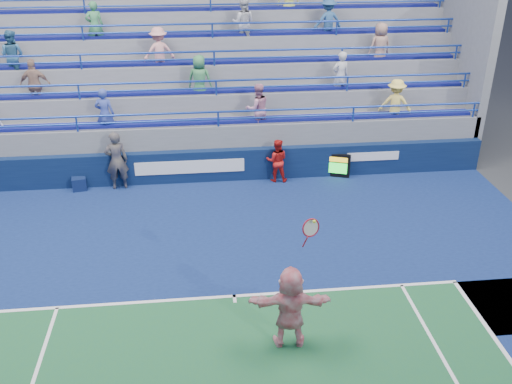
{
  "coord_description": "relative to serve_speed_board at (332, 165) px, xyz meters",
  "views": [
    {
      "loc": [
        -0.66,
        -10.97,
        8.31
      ],
      "look_at": [
        0.79,
        2.5,
        1.5
      ],
      "focal_mm": 40.0,
      "sensor_mm": 36.0,
      "label": 1
    }
  ],
  "objects": [
    {
      "name": "ground",
      "position": [
        -3.82,
        -6.39,
        -0.42
      ],
      "size": [
        120.0,
        120.0,
        0.0
      ],
      "primitive_type": "plane",
      "color": "#333538"
    },
    {
      "name": "ball_girl",
      "position": [
        -1.93,
        -0.15,
        0.32
      ],
      "size": [
        0.79,
        0.65,
        1.48
      ],
      "primitive_type": "imported",
      "rotation": [
        0.0,
        0.0,
        3.01
      ],
      "color": "red",
      "rests_on": "ground"
    },
    {
      "name": "serve_speed_board",
      "position": [
        0.0,
        0.0,
        0.0
      ],
      "size": [
        1.18,
        0.52,
        0.83
      ],
      "color": "black",
      "rests_on": "ground"
    },
    {
      "name": "line_judge",
      "position": [
        -7.14,
        -0.16,
        0.57
      ],
      "size": [
        0.79,
        0.58,
        1.97
      ],
      "primitive_type": "imported",
      "rotation": [
        0.0,
        0.0,
        3.3
      ],
      "color": "#121533",
      "rests_on": "ground"
    },
    {
      "name": "judge_chair",
      "position": [
        -8.43,
        -0.11,
        -0.17
      ],
      "size": [
        0.51,
        0.52,
        0.79
      ],
      "color": "#0D1A41",
      "rests_on": "ground"
    },
    {
      "name": "bleacher_stand",
      "position": [
        -3.82,
        3.88,
        1.12
      ],
      "size": [
        18.0,
        5.62,
        6.13
      ],
      "color": "slate",
      "rests_on": "ground"
    },
    {
      "name": "sponsor_wall",
      "position": [
        -3.82,
        0.11,
        0.13
      ],
      "size": [
        18.0,
        0.32,
        1.1
      ],
      "color": "#0B193C",
      "rests_on": "ground"
    },
    {
      "name": "tennis_player",
      "position": [
        -2.78,
        -8.1,
        0.52
      ],
      "size": [
        1.77,
        0.68,
        3.0
      ],
      "color": "white",
      "rests_on": "ground"
    }
  ]
}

